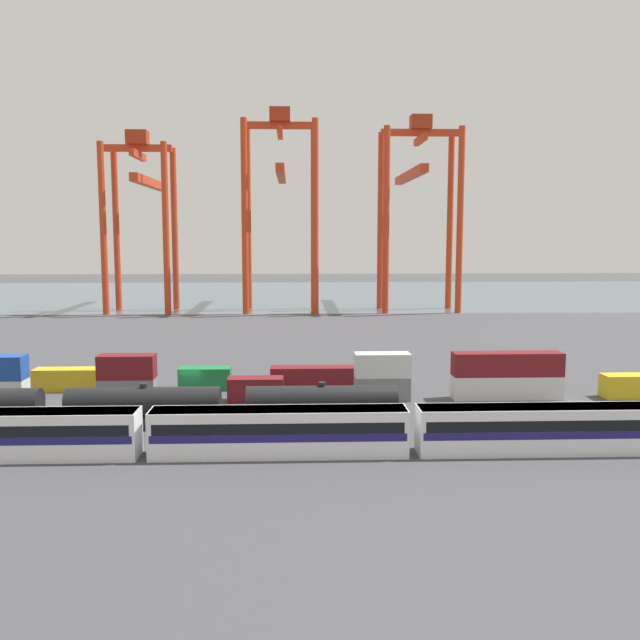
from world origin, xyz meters
The scene contains 18 objects.
ground_plane centered at (0.00, 40.00, 0.00)m, with size 420.00×420.00×0.00m, color #424247.
harbour_water centered at (0.00, 134.31, 0.00)m, with size 400.00×110.00×0.01m, color #475B6B.
passenger_train centered at (10.83, -23.97, 2.14)m, with size 64.95×3.14×3.90m.
freight_tank_row centered at (-2.10, -15.02, 1.94)m, with size 47.94×2.71×4.17m.
shipping_container_3 centered at (-6.03, -5.06, 1.30)m, with size 6.04×2.44×2.60m, color slate.
shipping_container_4 centered at (-6.03, -5.06, 3.90)m, with size 6.04×2.44×2.60m, color maroon.
shipping_container_5 centered at (7.85, -5.06, 1.30)m, with size 6.04×2.44×2.60m, color maroon.
shipping_container_6 centered at (21.73, -5.06, 1.30)m, with size 6.04×2.44×2.60m, color slate.
shipping_container_7 centered at (21.73, -5.06, 3.90)m, with size 6.04×2.44×2.60m, color silver.
shipping_container_8 centered at (35.61, -5.06, 1.30)m, with size 12.10×2.44×2.60m, color silver.
shipping_container_9 centered at (35.61, -5.06, 3.90)m, with size 12.10×2.44×2.60m, color maroon.
shipping_container_10 centered at (49.49, -5.06, 1.30)m, with size 6.04×2.44×2.60m, color gold.
shipping_container_13 centered at (-12.13, 0.89, 1.30)m, with size 12.10×2.44×2.60m, color gold.
shipping_container_14 centered at (1.59, 0.89, 1.30)m, with size 6.04×2.44×2.60m, color #197538.
shipping_container_15 centered at (15.32, 0.89, 1.30)m, with size 12.10×2.44×2.60m, color maroon.
gantry_crane_west centered at (-24.09, 88.58, 26.01)m, with size 15.73×36.89×42.23m.
gantry_crane_central centered at (8.96, 88.47, 28.69)m, with size 17.71×37.62×47.57m.
gantry_crane_east centered at (42.01, 88.99, 28.22)m, with size 18.80×39.84×46.09m.
Camera 1 is at (12.11, -78.86, 17.93)m, focal length 38.57 mm.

